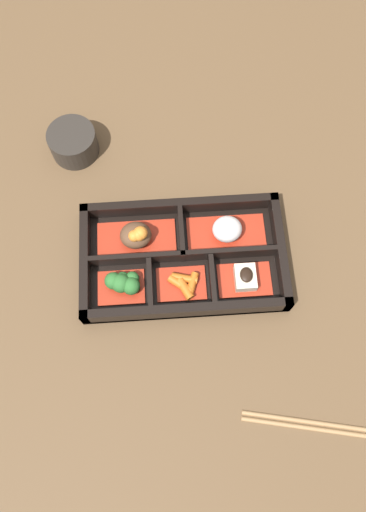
# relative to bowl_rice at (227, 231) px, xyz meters

# --- Properties ---
(ground_plane) EXTENTS (3.00, 3.00, 0.00)m
(ground_plane) POSITION_rel_bowl_rice_xyz_m (-0.08, -0.04, -0.03)
(ground_plane) COLOR brown
(bento_base) EXTENTS (0.34, 0.20, 0.01)m
(bento_base) POSITION_rel_bowl_rice_xyz_m (-0.08, -0.04, -0.02)
(bento_base) COLOR black
(bento_base) RESTS_ON ground_plane
(bento_rim) EXTENTS (0.34, 0.20, 0.04)m
(bento_rim) POSITION_rel_bowl_rice_xyz_m (-0.08, -0.04, -0.01)
(bento_rim) COLOR black
(bento_rim) RESTS_ON ground_plane
(bowl_stew) EXTENTS (0.13, 0.07, 0.06)m
(bowl_stew) POSITION_rel_bowl_rice_xyz_m (-0.15, -0.00, 0.00)
(bowl_stew) COLOR #B22D19
(bowl_stew) RESTS_ON bento_base
(bowl_rice) EXTENTS (0.13, 0.07, 0.05)m
(bowl_rice) POSITION_rel_bowl_rice_xyz_m (0.00, 0.00, 0.00)
(bowl_rice) COLOR #B22D19
(bowl_rice) RESTS_ON bento_base
(bowl_greens) EXTENTS (0.08, 0.06, 0.04)m
(bowl_greens) POSITION_rel_bowl_rice_xyz_m (-0.18, -0.08, -0.00)
(bowl_greens) COLOR #B22D19
(bowl_greens) RESTS_ON bento_base
(bowl_carrots) EXTENTS (0.08, 0.06, 0.02)m
(bowl_carrots) POSITION_rel_bowl_rice_xyz_m (-0.08, -0.09, -0.01)
(bowl_carrots) COLOR #B22D19
(bowl_carrots) RESTS_ON bento_base
(bowl_tofu) EXTENTS (0.09, 0.06, 0.03)m
(bowl_tofu) POSITION_rel_bowl_rice_xyz_m (0.02, -0.08, -0.01)
(bowl_tofu) COLOR #B22D19
(bowl_tofu) RESTS_ON bento_base
(tea_cup) EXTENTS (0.09, 0.09, 0.05)m
(tea_cup) POSITION_rel_bowl_rice_xyz_m (-0.26, 0.19, -0.00)
(tea_cup) COLOR #2D2823
(tea_cup) RESTS_ON ground_plane
(chopsticks) EXTENTS (0.24, 0.06, 0.01)m
(chopsticks) POSITION_rel_bowl_rice_xyz_m (0.11, -0.32, -0.02)
(chopsticks) COLOR #A87F51
(chopsticks) RESTS_ON ground_plane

